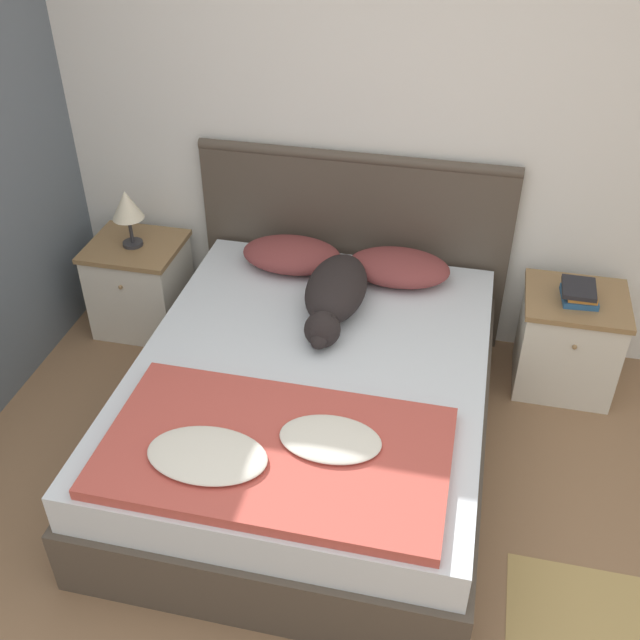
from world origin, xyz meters
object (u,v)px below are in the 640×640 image
nightstand_left (141,285)px  dog (335,293)px  book_stack (580,293)px  bed (311,407)px  pillow_right (399,267)px  table_lamp (127,207)px  nightstand_right (568,341)px  pillow_left (292,255)px

nightstand_left → dog: bearing=-15.5°
book_stack → bed: bearing=-147.6°
pillow_right → table_lamp: bearing=-179.3°
pillow_right → book_stack: 0.90m
dog → nightstand_right: bearing=16.0°
pillow_left → dog: 0.46m
pillow_left → book_stack: pillow_left is taller
bed → nightstand_left: size_ratio=3.66×
nightstand_right → book_stack: book_stack is taller
bed → pillow_right: (0.28, 0.78, 0.34)m
pillow_right → table_lamp: size_ratio=1.62×
book_stack → pillow_left: bearing=179.0°
bed → pillow_left: size_ratio=3.77×
bed → table_lamp: size_ratio=6.11×
nightstand_left → table_lamp: bearing=-90.0°
table_lamp → dog: bearing=-15.1°
table_lamp → bed: bearing=-32.6°
nightstand_left → book_stack: size_ratio=2.70×
pillow_left → pillow_right: 0.57m
bed → table_lamp: table_lamp is taller
book_stack → nightstand_left: bearing=179.6°
pillow_right → nightstand_left: bearing=-179.6°
table_lamp → nightstand_left: bearing=90.0°
bed → table_lamp: bearing=147.4°
pillow_right → table_lamp: (-1.47, -0.02, 0.19)m
pillow_right → dog: bearing=-127.4°
nightstand_right → table_lamp: table_lamp is taller
nightstand_left → dog: dog is taller
bed → nightstand_left: (-1.18, 0.77, 0.02)m
nightstand_left → dog: 1.30m
bed → nightstand_right: 1.41m
nightstand_left → pillow_right: (1.47, 0.01, 0.32)m
dog → book_stack: 1.20m
nightstand_left → dog: size_ratio=0.69×
nightstand_left → nightstand_right: size_ratio=1.00×
pillow_left → book_stack: bearing=-1.0°
pillow_left → pillow_right: bearing=0.0°
pillow_right → pillow_left: bearing=180.0°
bed → book_stack: (1.18, 0.75, 0.33)m
book_stack → table_lamp: 2.37m
dog → bed: bearing=-92.9°
pillow_left → nightstand_left: bearing=-179.4°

